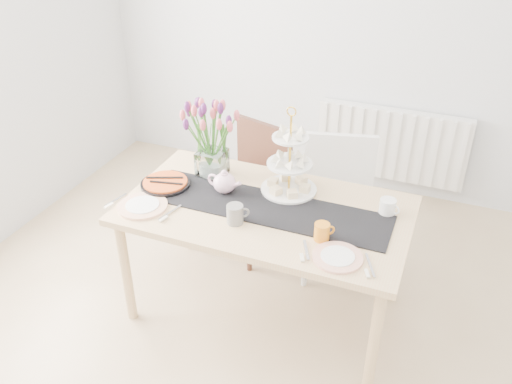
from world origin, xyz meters
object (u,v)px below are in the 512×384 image
at_px(chair_brown, 253,180).
at_px(tart_tin, 165,184).
at_px(cake_stand, 289,171).
at_px(mug_grey, 235,214).
at_px(radiator, 391,144).
at_px(plate_left, 143,206).
at_px(dining_table, 266,219).
at_px(plate_right, 338,257).
at_px(chair_white, 338,196).
at_px(mug_orange, 322,232).
at_px(tulip_vase, 210,126).
at_px(cream_jug, 387,207).
at_px(teapot, 224,183).

height_order(chair_brown, tart_tin, chair_brown).
distance_m(cake_stand, mug_grey, 0.45).
height_order(radiator, plate_left, plate_left).
height_order(dining_table, plate_right, plate_right).
xyz_separation_m(chair_white, mug_grey, (-0.38, -0.80, 0.26)).
height_order(radiator, cake_stand, cake_stand).
distance_m(chair_brown, mug_orange, 1.08).
distance_m(dining_table, tulip_vase, 0.64).
relative_size(radiator, cream_jug, 13.39).
xyz_separation_m(tulip_vase, mug_orange, (0.81, -0.40, -0.28)).
height_order(chair_brown, mug_grey, chair_brown).
distance_m(chair_white, mug_grey, 0.92).
xyz_separation_m(tulip_vase, mug_grey, (0.34, -0.43, -0.27)).
bearing_deg(plate_left, plate_right, -2.14).
height_order(teapot, mug_grey, teapot).
xyz_separation_m(dining_table, cream_jug, (0.64, 0.19, 0.12)).
xyz_separation_m(mug_grey, plate_left, (-0.54, -0.05, -0.05)).
distance_m(dining_table, mug_orange, 0.43).
relative_size(chair_brown, tart_tin, 3.10).
bearing_deg(mug_orange, tart_tin, 131.38).
relative_size(cake_stand, cream_jug, 5.36).
bearing_deg(dining_table, teapot, 168.29).
relative_size(tulip_vase, mug_orange, 6.32).
distance_m(chair_brown, cream_jug, 1.08).
relative_size(radiator, tart_tin, 4.08).
bearing_deg(cake_stand, tulip_vase, 178.15).
height_order(chair_white, teapot, chair_white).
distance_m(chair_white, cream_jug, 0.60).
distance_m(radiator, mug_orange, 1.89).
bearing_deg(cake_stand, cream_jug, -2.18).
bearing_deg(chair_white, cream_jug, -62.21).
bearing_deg(radiator, plate_right, -88.77).
bearing_deg(mug_grey, tulip_vase, 90.50).
bearing_deg(dining_table, chair_white, 65.29).
bearing_deg(plate_left, chair_brown, 69.57).
xyz_separation_m(cream_jug, mug_orange, (-0.27, -0.36, 0.00)).
height_order(chair_brown, teapot, chair_brown).
xyz_separation_m(chair_white, mug_orange, (0.10, -0.77, 0.25)).
xyz_separation_m(tulip_vase, tart_tin, (-0.20, -0.23, -0.31)).
bearing_deg(dining_table, mug_orange, -25.15).
xyz_separation_m(cake_stand, mug_orange, (0.31, -0.39, -0.09)).
bearing_deg(chair_brown, tulip_vase, -90.23).
bearing_deg(mug_orange, mug_grey, 143.96).
bearing_deg(chair_white, tulip_vase, -166.80).
bearing_deg(cream_jug, teapot, -147.33).
distance_m(dining_table, plate_right, 0.58).
height_order(chair_brown, plate_right, chair_brown).
xyz_separation_m(cream_jug, plate_left, (-1.28, -0.44, -0.04)).
distance_m(tart_tin, mug_grey, 0.57).
bearing_deg(radiator, plate_left, -119.39).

